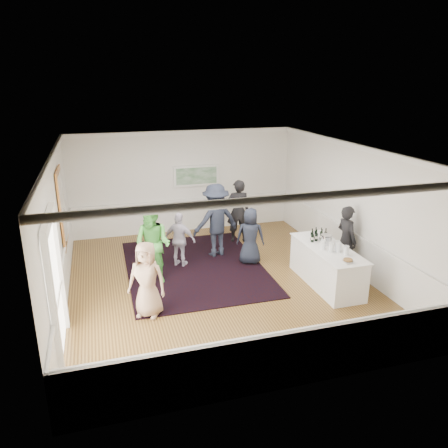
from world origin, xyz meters
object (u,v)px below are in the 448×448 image
object	(u,v)px
guest_dark_b	(238,211)
nut_bowl	(348,261)
serving_table	(327,266)
guest_navy	(250,236)
guest_green	(153,245)
guest_lilac	(180,240)
bartender	(346,240)
guest_dark_a	(216,220)
ice_bucket	(326,240)
guest_tan	(147,280)

from	to	relation	value
guest_dark_b	nut_bowl	distance (m)	4.39
serving_table	guest_navy	size ratio (longest dim) A/B	1.54
guest_green	guest_lilac	distance (m)	1.10
serving_table	guest_dark_b	distance (m)	3.56
serving_table	guest_dark_b	bearing A→B (deg)	108.39
bartender	guest_navy	world-z (taller)	bartender
guest_dark_a	ice_bucket	size ratio (longest dim) A/B	7.81
guest_lilac	nut_bowl	bearing A→B (deg)	170.59
guest_green	guest_navy	world-z (taller)	guest_green
serving_table	guest_lilac	world-z (taller)	guest_lilac
serving_table	nut_bowl	xyz separation A→B (m)	(-0.03, -0.90, 0.50)
bartender	guest_navy	xyz separation A→B (m)	(-2.07, 1.25, -0.12)
serving_table	guest_navy	bearing A→B (deg)	127.53
bartender	ice_bucket	size ratio (longest dim) A/B	6.76
serving_table	nut_bowl	bearing A→B (deg)	-92.16
guest_dark_b	ice_bucket	world-z (taller)	guest_dark_b
guest_tan	ice_bucket	xyz separation A→B (m)	(4.29, 0.43, 0.25)
bartender	guest_lilac	distance (m)	4.20
guest_dark_b	guest_navy	xyz separation A→B (m)	(-0.20, -1.64, -0.19)
serving_table	guest_lilac	distance (m)	3.74
bartender	guest_dark_b	distance (m)	3.45
guest_navy	guest_lilac	bearing A→B (deg)	11.61
serving_table	guest_dark_b	xyz separation A→B (m)	(-1.11, 3.35, 0.48)
serving_table	guest_dark_a	bearing A→B (deg)	129.19
guest_tan	guest_dark_a	distance (m)	3.53
guest_dark_a	guest_dark_b	xyz separation A→B (m)	(0.92, 0.85, -0.06)
serving_table	nut_bowl	size ratio (longest dim) A/B	9.95
bartender	guest_dark_b	size ratio (longest dim) A/B	0.92
serving_table	guest_dark_b	world-z (taller)	guest_dark_b
bartender	guest_navy	distance (m)	2.43
nut_bowl	serving_table	bearing A→B (deg)	87.84
bartender	ice_bucket	bearing A→B (deg)	102.94
guest_lilac	guest_navy	bearing A→B (deg)	-156.27
guest_navy	guest_tan	bearing A→B (deg)	55.77
guest_tan	guest_lilac	world-z (taller)	guest_tan
guest_dark_b	guest_navy	world-z (taller)	guest_dark_b
bartender	guest_tan	xyz separation A→B (m)	(-5.01, -0.70, -0.07)
guest_tan	guest_dark_a	bearing A→B (deg)	78.08
ice_bucket	guest_lilac	bearing A→B (deg)	149.57
guest_green	guest_dark_b	distance (m)	3.47
serving_table	bartender	xyz separation A→B (m)	(0.76, 0.46, 0.40)
bartender	guest_dark_a	bearing A→B (deg)	45.86
bartender	guest_lilac	world-z (taller)	bartender
guest_tan	nut_bowl	size ratio (longest dim) A/B	6.91
bartender	guest_tan	bearing A→B (deg)	89.96
bartender	guest_green	size ratio (longest dim) A/B	0.93
serving_table	ice_bucket	size ratio (longest dim) A/B	8.95
serving_table	guest_green	xyz separation A→B (m)	(-3.91, 1.31, 0.47)
guest_lilac	guest_dark_b	xyz separation A→B (m)	(2.01, 1.31, 0.23)
guest_dark_a	guest_green	bearing A→B (deg)	20.23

